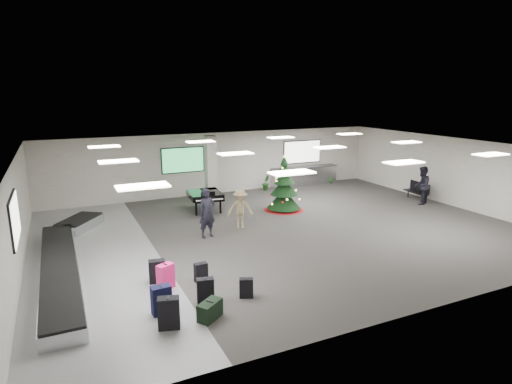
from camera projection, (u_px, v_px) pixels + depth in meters
name	position (u px, v px, depth m)	size (l,w,h in m)	color
ground	(284.00, 230.00, 16.69)	(18.00, 18.00, 0.00)	#322F2D
room_envelope	(268.00, 169.00, 16.59)	(18.02, 14.02, 3.21)	#AFABA0
baggage_carousel	(65.00, 258.00, 13.32)	(2.28, 9.71, 0.43)	silver
service_counter	(304.00, 176.00, 24.49)	(4.05, 0.65, 1.08)	silver
suitcase_0	(169.00, 313.00, 9.72)	(0.54, 0.40, 0.78)	black
suitcase_1	(205.00, 291.00, 10.91)	(0.47, 0.31, 0.69)	black
pink_suitcase	(166.00, 277.00, 11.68)	(0.52, 0.43, 0.73)	#FF2175
suitcase_3	(201.00, 272.00, 12.16)	(0.38, 0.23, 0.57)	black
navy_suitcase	(161.00, 300.00, 10.37)	(0.49, 0.31, 0.74)	black
green_duffel	(210.00, 310.00, 10.17)	(0.72, 0.65, 0.46)	black
suitcase_7	(246.00, 288.00, 11.22)	(0.41, 0.32, 0.54)	black
suitcase_8	(157.00, 271.00, 12.07)	(0.49, 0.33, 0.69)	black
christmas_tree	(284.00, 191.00, 19.34)	(1.81, 1.81, 2.59)	maroon
grand_piano	(205.00, 195.00, 19.18)	(1.55, 1.91, 1.02)	black
bench	(417.00, 190.00, 21.32)	(0.60, 1.42, 0.87)	black
traveler_a	(207.00, 213.00, 15.71)	(0.68, 0.44, 1.85)	black
traveler_b	(240.00, 209.00, 16.80)	(1.01, 0.58, 1.57)	#93805B
traveler_bench	(422.00, 185.00, 20.33)	(0.89, 0.69, 1.83)	black
potted_plant_left	(266.00, 183.00, 23.33)	(0.45, 0.36, 0.82)	#15411A
potted_plant_right	(329.00, 176.00, 25.06)	(0.45, 0.45, 0.81)	#15411A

